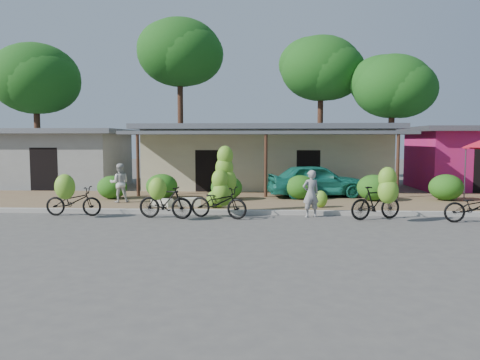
% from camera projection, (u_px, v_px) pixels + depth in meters
% --- Properties ---
extents(ground, '(100.00, 100.00, 0.00)m').
position_uv_depth(ground, '(266.00, 225.00, 14.21)').
color(ground, '#4E4B49').
rests_on(ground, ground).
extents(sidewalk, '(60.00, 6.00, 0.12)m').
position_uv_depth(sidewalk, '(266.00, 201.00, 19.18)').
color(sidewalk, olive).
rests_on(sidewalk, ground).
extents(curb, '(60.00, 0.25, 0.15)m').
position_uv_depth(curb, '(266.00, 212.00, 16.19)').
color(curb, '#A8A399').
rests_on(curb, ground).
extents(shop_main, '(13.00, 8.50, 3.35)m').
position_uv_depth(shop_main, '(266.00, 156.00, 24.94)').
color(shop_main, '#C0BA91').
rests_on(shop_main, ground).
extents(shop_pink, '(6.00, 6.00, 3.25)m').
position_uv_depth(shop_pink, '(467.00, 157.00, 24.43)').
color(shop_pink, '#BE1D51').
rests_on(shop_pink, ground).
extents(shop_grey, '(7.00, 6.00, 3.15)m').
position_uv_depth(shop_grey, '(65.00, 158.00, 25.60)').
color(shop_grey, gray).
rests_on(shop_grey, ground).
extents(tree_back_left, '(5.26, 5.14, 8.22)m').
position_uv_depth(tree_back_left, '(33.00, 77.00, 27.47)').
color(tree_back_left, '#4E2E1F').
rests_on(tree_back_left, ground).
extents(tree_far_center, '(5.48, 5.38, 10.29)m').
position_uv_depth(tree_far_center, '(177.00, 51.00, 29.85)').
color(tree_far_center, '#4E2E1F').
rests_on(tree_far_center, ground).
extents(tree_center_right, '(5.26, 5.15, 9.20)m').
position_uv_depth(tree_center_right, '(318.00, 67.00, 29.95)').
color(tree_center_right, '#4E2E1F').
rests_on(tree_center_right, ground).
extents(tree_near_right, '(4.85, 4.70, 7.66)m').
position_uv_depth(tree_near_right, '(389.00, 85.00, 27.86)').
color(tree_near_right, '#4E2E1F').
rests_on(tree_near_right, ground).
extents(hedge_0, '(1.24, 1.12, 0.97)m').
position_uv_depth(hedge_0, '(112.00, 187.00, 19.56)').
color(hedge_0, '#265714').
rests_on(hedge_0, sidewalk).
extents(hedge_1, '(1.33, 1.20, 1.04)m').
position_uv_depth(hedge_1, '(162.00, 186.00, 19.68)').
color(hedge_1, '#265714').
rests_on(hedge_1, sidewalk).
extents(hedge_2, '(1.29, 1.17, 1.01)m').
position_uv_depth(hedge_2, '(226.00, 188.00, 19.20)').
color(hedge_2, '#265714').
rests_on(hedge_2, sidewalk).
extents(hedge_3, '(1.28, 1.15, 1.00)m').
position_uv_depth(hedge_3, '(300.00, 187.00, 19.41)').
color(hedge_3, '#265714').
rests_on(hedge_3, sidewalk).
extents(hedge_4, '(1.36, 1.22, 1.06)m').
position_uv_depth(hedge_4, '(374.00, 188.00, 18.92)').
color(hedge_4, '#265714').
rests_on(hedge_4, sidewalk).
extents(hedge_5, '(1.36, 1.23, 1.06)m').
position_uv_depth(hedge_5, '(446.00, 187.00, 19.04)').
color(hedge_5, '#265714').
rests_on(hedge_5, sidewalk).
extents(bike_far_left, '(1.91, 1.27, 1.48)m').
position_uv_depth(bike_far_left, '(72.00, 198.00, 15.74)').
color(bike_far_left, black).
rests_on(bike_far_left, ground).
extents(bike_left, '(1.90, 1.29, 1.41)m').
position_uv_depth(bike_left, '(164.00, 200.00, 15.21)').
color(bike_left, black).
rests_on(bike_left, ground).
extents(bike_center, '(2.12, 1.49, 2.38)m').
position_uv_depth(bike_center, '(221.00, 191.00, 15.58)').
color(bike_center, black).
rests_on(bike_center, ground).
extents(bike_right, '(1.87, 1.43, 1.74)m').
position_uv_depth(bike_right, '(379.00, 198.00, 14.92)').
color(bike_right, black).
rests_on(bike_right, ground).
extents(bike_far_right, '(1.93, 0.74, 1.00)m').
position_uv_depth(bike_far_right, '(476.00, 207.00, 14.52)').
color(bike_far_right, black).
rests_on(bike_far_right, ground).
extents(loose_banana_a, '(0.54, 0.46, 0.68)m').
position_uv_depth(loose_banana_a, '(219.00, 198.00, 16.97)').
color(loose_banana_a, '#80C330').
rests_on(loose_banana_a, sidewalk).
extents(loose_banana_b, '(0.49, 0.42, 0.62)m').
position_uv_depth(loose_banana_b, '(213.00, 199.00, 16.91)').
color(loose_banana_b, '#80C330').
rests_on(loose_banana_b, sidewalk).
extents(loose_banana_c, '(0.49, 0.42, 0.62)m').
position_uv_depth(loose_banana_c, '(321.00, 199.00, 17.03)').
color(loose_banana_c, '#80C330').
rests_on(loose_banana_c, sidewalk).
extents(sack_near, '(0.90, 0.51, 0.30)m').
position_uv_depth(sack_near, '(189.00, 202.00, 17.42)').
color(sack_near, white).
rests_on(sack_near, sidewalk).
extents(sack_far, '(0.84, 0.62, 0.28)m').
position_uv_depth(sack_far, '(162.00, 203.00, 17.31)').
color(sack_far, white).
rests_on(sack_far, sidewalk).
extents(vendor, '(0.66, 0.53, 1.58)m').
position_uv_depth(vendor, '(311.00, 194.00, 15.59)').
color(vendor, gray).
rests_on(vendor, ground).
extents(bystander, '(0.87, 0.75, 1.54)m').
position_uv_depth(bystander, '(120.00, 183.00, 18.41)').
color(bystander, beige).
rests_on(bystander, sidewalk).
extents(teal_van, '(4.44, 2.51, 1.43)m').
position_uv_depth(teal_van, '(316.00, 180.00, 20.19)').
color(teal_van, '#186E5C').
rests_on(teal_van, sidewalk).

